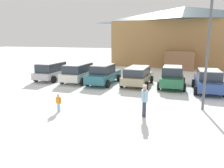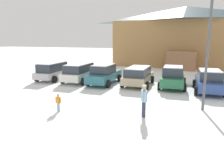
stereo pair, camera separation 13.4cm
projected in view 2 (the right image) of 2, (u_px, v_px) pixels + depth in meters
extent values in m
cube|color=#A47846|center=(184.00, 44.00, 31.65)|extent=(19.42, 8.22, 6.37)
pyramid|color=#354C55|center=(186.00, 14.00, 30.79)|extent=(20.03, 8.83, 2.02)
cube|color=#9B6A47|center=(181.00, 61.00, 27.63)|extent=(3.63, 1.86, 2.40)
cube|color=silver|center=(53.00, 74.00, 21.20)|extent=(1.95, 4.31, 0.58)
cube|color=#2D3842|center=(52.00, 67.00, 20.98)|extent=(1.69, 3.29, 0.73)
cube|color=white|center=(52.00, 63.00, 20.90)|extent=(1.58, 3.12, 0.06)
cylinder|color=black|center=(52.00, 74.00, 22.75)|extent=(0.26, 0.65, 0.64)
cylinder|color=black|center=(68.00, 75.00, 22.22)|extent=(0.26, 0.65, 0.64)
cylinder|color=black|center=(37.00, 78.00, 20.30)|extent=(0.26, 0.65, 0.64)
cylinder|color=black|center=(54.00, 79.00, 19.77)|extent=(0.26, 0.65, 0.64)
cube|color=white|center=(79.00, 75.00, 20.20)|extent=(2.00, 4.38, 0.63)
cube|color=#2D3842|center=(79.00, 68.00, 19.99)|extent=(1.74, 3.34, 0.68)
cube|color=white|center=(79.00, 64.00, 19.91)|extent=(1.62, 3.17, 0.06)
cylinder|color=black|center=(77.00, 76.00, 21.81)|extent=(0.25, 0.65, 0.64)
cylinder|color=black|center=(95.00, 77.00, 21.22)|extent=(0.25, 0.65, 0.64)
cylinder|color=black|center=(63.00, 80.00, 19.32)|extent=(0.25, 0.65, 0.64)
cylinder|color=black|center=(83.00, 82.00, 18.73)|extent=(0.25, 0.65, 0.64)
cube|color=#2C707F|center=(105.00, 76.00, 19.36)|extent=(1.73, 4.73, 0.69)
cube|color=#2D3842|center=(104.00, 69.00, 19.00)|extent=(1.51, 2.46, 0.67)
cube|color=white|center=(103.00, 65.00, 18.92)|extent=(1.41, 2.34, 0.06)
cylinder|color=black|center=(101.00, 77.00, 21.08)|extent=(0.22, 0.64, 0.64)
cylinder|color=black|center=(119.00, 78.00, 20.46)|extent=(0.22, 0.64, 0.64)
cylinder|color=black|center=(88.00, 82.00, 18.39)|extent=(0.22, 0.64, 0.64)
cylinder|color=black|center=(108.00, 84.00, 17.77)|extent=(0.22, 0.64, 0.64)
cube|color=tan|center=(138.00, 78.00, 18.69)|extent=(1.96, 4.36, 0.60)
cube|color=#2D3842|center=(138.00, 71.00, 18.49)|extent=(1.71, 3.32, 0.60)
cube|color=white|center=(138.00, 67.00, 18.42)|extent=(1.60, 3.15, 0.06)
cylinder|color=black|center=(131.00, 78.00, 20.32)|extent=(0.23, 0.64, 0.64)
cylinder|color=black|center=(152.00, 80.00, 19.66)|extent=(0.23, 0.64, 0.64)
cylinder|color=black|center=(122.00, 84.00, 17.84)|extent=(0.23, 0.64, 0.64)
cylinder|color=black|center=(147.00, 85.00, 17.18)|extent=(0.23, 0.64, 0.64)
cube|color=#2A744B|center=(173.00, 79.00, 17.87)|extent=(1.95, 4.28, 0.68)
cube|color=#2D3842|center=(173.00, 71.00, 17.53)|extent=(1.64, 2.26, 0.71)
cube|color=white|center=(173.00, 67.00, 17.45)|extent=(1.53, 2.14, 0.06)
cylinder|color=black|center=(162.00, 80.00, 19.43)|extent=(0.25, 0.65, 0.64)
cylinder|color=black|center=(184.00, 81.00, 18.88)|extent=(0.25, 0.65, 0.64)
cylinder|color=black|center=(159.00, 86.00, 17.00)|extent=(0.25, 0.65, 0.64)
cylinder|color=black|center=(185.00, 88.00, 16.45)|extent=(0.25, 0.65, 0.64)
cube|color=#314D95|center=(209.00, 83.00, 16.39)|extent=(1.95, 4.55, 0.66)
cube|color=#2D3842|center=(210.00, 75.00, 16.05)|extent=(1.64, 2.39, 0.66)
cube|color=white|center=(210.00, 70.00, 15.97)|extent=(1.53, 2.27, 0.06)
cylinder|color=black|center=(194.00, 83.00, 18.03)|extent=(0.25, 0.65, 0.64)
cylinder|color=black|center=(219.00, 85.00, 17.47)|extent=(0.25, 0.65, 0.64)
cylinder|color=black|center=(196.00, 91.00, 15.44)|extent=(0.25, 0.65, 0.64)
cylinder|color=#9AB7D4|center=(58.00, 107.00, 12.01)|extent=(0.09, 0.09, 0.49)
cylinder|color=#9AB7D4|center=(59.00, 108.00, 11.96)|extent=(0.09, 0.09, 0.49)
cube|color=orange|center=(58.00, 100.00, 11.90)|extent=(0.26, 0.18, 0.34)
cylinder|color=orange|center=(56.00, 100.00, 11.97)|extent=(0.07, 0.07, 0.33)
cylinder|color=orange|center=(60.00, 100.00, 11.82)|extent=(0.07, 0.07, 0.33)
sphere|color=tan|center=(58.00, 96.00, 11.85)|extent=(0.12, 0.12, 0.12)
cylinder|color=pink|center=(58.00, 95.00, 11.83)|extent=(0.12, 0.12, 0.06)
cylinder|color=#2F3548|center=(144.00, 110.00, 11.09)|extent=(0.15, 0.15, 0.82)
cylinder|color=#2F3548|center=(143.00, 108.00, 11.26)|extent=(0.15, 0.15, 0.82)
cube|color=#96C2DF|center=(144.00, 96.00, 11.03)|extent=(0.38, 0.46, 0.58)
cylinder|color=#96C2DF|center=(145.00, 97.00, 10.78)|extent=(0.11, 0.11, 0.55)
cylinder|color=#96C2DF|center=(143.00, 94.00, 11.28)|extent=(0.11, 0.11, 0.55)
sphere|color=tan|center=(144.00, 88.00, 10.95)|extent=(0.21, 0.21, 0.21)
cylinder|color=beige|center=(144.00, 86.00, 10.93)|extent=(0.20, 0.20, 0.10)
cylinder|color=#515459|center=(207.00, 57.00, 11.70)|extent=(0.14, 0.14, 5.94)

